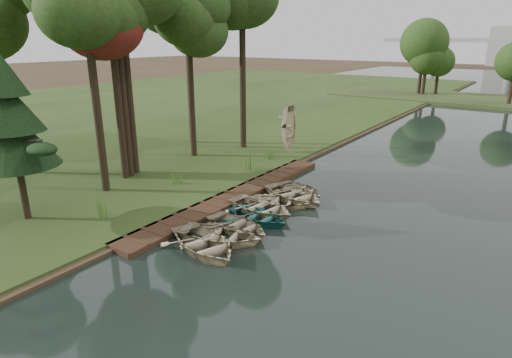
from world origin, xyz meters
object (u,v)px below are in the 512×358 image
Objects in this scene: rowboat_2 at (237,224)px; pine_tree at (11,122)px; rowboat_0 at (204,242)px; stored_rowboat at (289,147)px; boardwalk at (235,196)px; rowboat_1 at (220,233)px.

pine_tree is (-8.83, -5.04, 4.56)m from rowboat_2.
stored_rowboat is (-5.01, 15.30, 0.20)m from rowboat_0.
pine_tree is at bearing 126.75° from rowboat_0.
rowboat_2 is at bearing -162.41° from stored_rowboat.
rowboat_0 reaches higher than rowboat_2.
stored_rowboat is (-4.99, 12.97, 0.26)m from rowboat_2.
pine_tree is at bearing 164.51° from stored_rowboat.
boardwalk is 6.31m from rowboat_0.
rowboat_0 reaches higher than rowboat_1.
pine_tree is at bearing -126.07° from boardwalk.
stored_rowboat reaches higher than rowboat_0.
rowboat_0 is 1.15× the size of stored_rowboat.
rowboat_1 is (-0.00, 1.07, -0.03)m from rowboat_0.
rowboat_1 is (2.73, -4.62, 0.29)m from boardwalk.
pine_tree reaches higher than rowboat_2.
boardwalk is at bearing -170.12° from stored_rowboat.
stored_rowboat is 18.91m from pine_tree.
rowboat_1 is at bearing -170.71° from rowboat_2.
boardwalk is 2.07× the size of pine_tree.
rowboat_1 is 0.49× the size of pine_tree.
rowboat_1 is 15.09m from stored_rowboat.
boardwalk is at bearing 14.86° from rowboat_1.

